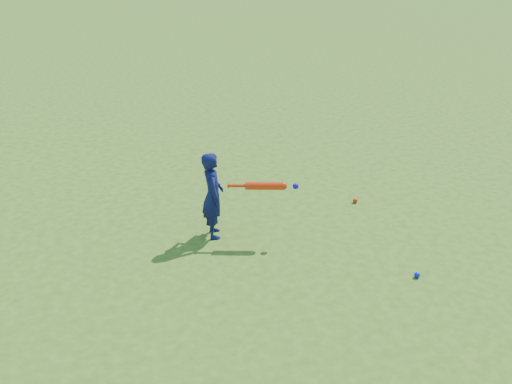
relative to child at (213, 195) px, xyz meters
The scene contains 5 objects.
ground 0.96m from the child, 150.60° to the right, with size 80.00×80.00×0.00m, color #396718.
child is the anchor object (origin of this frame).
ground_ball_red 2.08m from the child, ahead, with size 0.06×0.06×0.06m, color red.
ground_ball_blue 2.42m from the child, 39.20° to the right, with size 0.06×0.06×0.06m, color #0C14DB.
bat_swing 0.65m from the child, 21.97° to the right, with size 0.78×0.30×0.09m.
Camera 1 is at (-0.49, -5.46, 3.31)m, focal length 40.00 mm.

